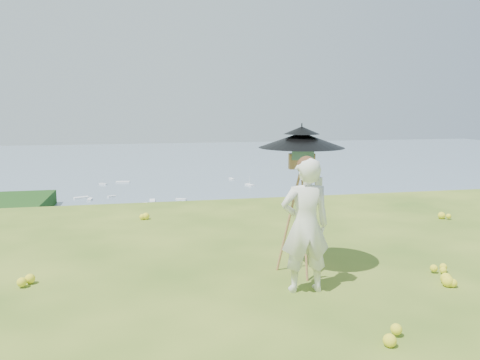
{
  "coord_description": "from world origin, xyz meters",
  "views": [
    {
      "loc": [
        -2.02,
        -3.65,
        2.17
      ],
      "look_at": [
        -0.37,
        4.38,
        0.87
      ],
      "focal_mm": 35.0,
      "sensor_mm": 36.0,
      "label": 1
    }
  ],
  "objects": [
    {
      "name": "sun_umbrella",
      "position": [
        -0.06,
        2.01,
        1.69
      ],
      "size": [
        1.24,
        1.24,
        0.55
      ],
      "primitive_type": null,
      "rotation": [
        0.0,
        0.0,
        -0.14
      ],
      "color": "black",
      "rests_on": "field_easel"
    },
    {
      "name": "moored_boats",
      "position": [
        -12.5,
        161.0,
        -33.65
      ],
      "size": [
        140.0,
        140.0,
        0.7
      ],
      "primitive_type": null,
      "color": "white",
      "rests_on": "bay_water"
    },
    {
      "name": "wildflowers",
      "position": [
        0.0,
        0.25,
        0.06
      ],
      "size": [
        10.0,
        10.5,
        0.12
      ],
      "primitive_type": null,
      "color": "yellow",
      "rests_on": "ground"
    },
    {
      "name": "painter",
      "position": [
        -0.21,
        1.38,
        0.8
      ],
      "size": [
        0.6,
        0.41,
        1.59
      ],
      "primitive_type": "imported",
      "rotation": [
        0.0,
        0.0,
        3.1
      ],
      "color": "silver",
      "rests_on": "ground"
    },
    {
      "name": "field_easel",
      "position": [
        -0.06,
        1.98,
        0.86
      ],
      "size": [
        0.72,
        0.72,
        1.72
      ],
      "primitive_type": null,
      "rotation": [
        0.0,
        0.0,
        -0.12
      ],
      "color": "#93653D",
      "rests_on": "ground"
    },
    {
      "name": "bay_water",
      "position": [
        0.0,
        240.0,
        -34.0
      ],
      "size": [
        700.0,
        700.0,
        0.0
      ],
      "primitive_type": "plane",
      "color": "slate",
      "rests_on": "ground"
    },
    {
      "name": "harbor_town",
      "position": [
        0.0,
        75.0,
        -29.5
      ],
      "size": [
        110.0,
        22.0,
        5.0
      ],
      "primitive_type": null,
      "color": "silver",
      "rests_on": "shoreline_tier"
    },
    {
      "name": "ground",
      "position": [
        0.0,
        0.0,
        0.0
      ],
      "size": [
        14.0,
        14.0,
        0.0
      ],
      "primitive_type": "plane",
      "color": "#3A611B",
      "rests_on": "ground"
    },
    {
      "name": "painter_cap",
      "position": [
        -0.21,
        1.38,
        1.55
      ],
      "size": [
        0.23,
        0.27,
        0.1
      ],
      "primitive_type": null,
      "rotation": [
        0.0,
        0.0,
        -0.08
      ],
      "color": "#D37482",
      "rests_on": "painter"
    },
    {
      "name": "shoreline_tier",
      "position": [
        0.0,
        75.0,
        -36.0
      ],
      "size": [
        170.0,
        28.0,
        8.0
      ],
      "primitive_type": "cube",
      "color": "gray",
      "rests_on": "bay_water"
    },
    {
      "name": "slope_trees",
      "position": [
        0.0,
        35.0,
        -15.0
      ],
      "size": [
        110.0,
        50.0,
        6.0
      ],
      "primitive_type": null,
      "color": "#224715",
      "rests_on": "forest_slope"
    }
  ]
}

